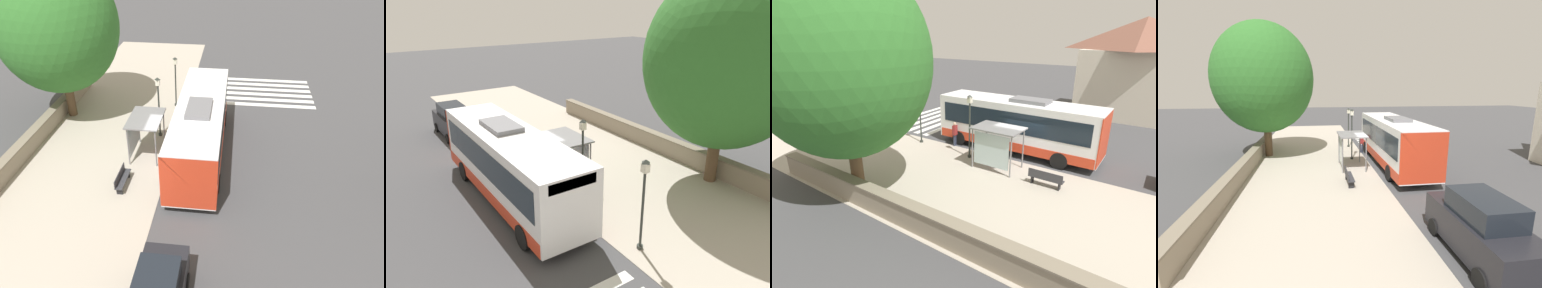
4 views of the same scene
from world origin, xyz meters
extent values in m
plane|color=#424244|center=(0.00, 0.00, 0.00)|extent=(120.00, 120.00, 0.00)
cube|color=#ADA393|center=(-4.50, 0.00, 0.01)|extent=(9.00, 44.00, 0.02)
cube|color=silver|center=(5.00, 8.24, 0.00)|extent=(9.00, 0.50, 0.01)
cube|color=silver|center=(5.00, 9.19, 0.00)|extent=(9.00, 0.50, 0.01)
cube|color=silver|center=(5.00, 10.14, 0.00)|extent=(9.00, 0.50, 0.01)
cube|color=silver|center=(5.00, 11.09, 0.00)|extent=(9.00, 0.50, 0.01)
cube|color=silver|center=(5.00, 12.04, 0.00)|extent=(9.00, 0.50, 0.01)
cube|color=silver|center=(5.00, 12.99, 0.00)|extent=(9.00, 0.50, 0.01)
cube|color=gray|center=(-8.55, 0.00, 0.52)|extent=(0.50, 20.00, 1.03)
cube|color=#776C5B|center=(-8.55, 0.00, 1.07)|extent=(0.60, 20.00, 0.08)
cube|color=white|center=(1.65, 1.10, 1.91)|extent=(2.60, 10.69, 2.93)
cube|color=black|center=(1.65, 1.10, 2.30)|extent=(2.64, 9.83, 1.29)
cube|color=red|center=(1.65, 1.10, 0.74)|extent=(2.64, 10.48, 0.59)
cube|color=red|center=(1.65, -4.21, 1.91)|extent=(2.64, 0.06, 2.81)
cube|color=black|center=(1.65, 6.41, 3.09)|extent=(1.95, 0.08, 0.41)
cube|color=slate|center=(1.65, 0.30, 3.49)|extent=(1.30, 2.35, 0.22)
cylinder|color=black|center=(0.43, 4.85, 0.50)|extent=(0.30, 1.00, 1.00)
cylinder|color=black|center=(2.87, 4.85, 0.50)|extent=(0.30, 1.00, 1.00)
cylinder|color=black|center=(0.43, -2.21, 0.50)|extent=(0.30, 1.00, 1.00)
cylinder|color=black|center=(2.87, -2.21, 0.50)|extent=(0.30, 1.00, 1.00)
cylinder|color=slate|center=(-0.67, -0.42, 1.19)|extent=(0.08, 0.08, 2.37)
cylinder|color=slate|center=(-0.67, 2.02, 1.19)|extent=(0.08, 0.08, 2.37)
cylinder|color=slate|center=(-2.24, -0.42, 1.19)|extent=(0.08, 0.08, 2.37)
cylinder|color=slate|center=(-2.24, 2.02, 1.19)|extent=(0.08, 0.08, 2.37)
cube|color=slate|center=(-1.46, 0.80, 2.41)|extent=(1.87, 2.74, 0.08)
cube|color=silver|center=(-2.22, 0.80, 1.30)|extent=(0.03, 2.19, 1.90)
cylinder|color=#2D3347|center=(-0.05, 4.96, 0.41)|extent=(0.12, 0.12, 0.82)
cylinder|color=#2D3347|center=(0.11, 4.96, 0.41)|extent=(0.12, 0.12, 0.82)
cube|color=maroon|center=(0.03, 4.96, 1.15)|extent=(0.34, 0.22, 0.66)
sphere|color=tan|center=(0.03, 4.96, 1.60)|extent=(0.23, 0.23, 0.23)
cube|color=#333338|center=(-2.06, -2.37, 0.45)|extent=(0.40, 1.79, 0.06)
cube|color=#333338|center=(-2.23, -2.37, 0.68)|extent=(0.04, 1.79, 0.40)
cube|color=black|center=(-2.06, -3.08, 0.23)|extent=(0.32, 0.06, 0.45)
cube|color=black|center=(-2.06, -1.65, 0.23)|extent=(0.32, 0.06, 0.45)
cylinder|color=#2D332D|center=(-1.13, 2.96, 0.08)|extent=(0.24, 0.24, 0.16)
cylinder|color=#2D332D|center=(-1.13, 2.96, 1.76)|extent=(0.10, 0.10, 3.52)
cube|color=silver|center=(-1.13, 2.96, 3.69)|extent=(0.24, 0.24, 0.35)
pyramid|color=#2D332D|center=(-1.13, 2.96, 3.94)|extent=(0.28, 0.28, 0.14)
cylinder|color=#2D332D|center=(-0.79, 7.35, 0.08)|extent=(0.24, 0.24, 0.16)
cylinder|color=#2D332D|center=(-0.79, 7.35, 1.62)|extent=(0.10, 0.10, 3.24)
cube|color=silver|center=(-0.79, 7.35, 3.42)|extent=(0.24, 0.24, 0.35)
pyramid|color=#2D332D|center=(-0.79, 7.35, 3.66)|extent=(0.28, 0.28, 0.14)
cylinder|color=brown|center=(-7.84, 5.04, 2.08)|extent=(0.60, 0.60, 4.16)
ellipsoid|color=#2D6B28|center=(-7.84, 5.04, 6.29)|extent=(7.77, 7.77, 8.55)
cube|color=black|center=(1.25, -9.68, 1.82)|extent=(1.48, 2.27, 0.74)
cylinder|color=black|center=(0.43, -8.16, 0.32)|extent=(0.22, 0.64, 0.64)
cylinder|color=black|center=(2.08, -8.16, 0.32)|extent=(0.22, 0.64, 0.64)
camera|label=1|loc=(3.45, -17.39, 12.56)|focal=35.00mm
camera|label=2|loc=(7.80, 15.97, 8.93)|focal=35.00mm
camera|label=3|loc=(-15.69, -6.76, 7.40)|focal=28.00mm
camera|label=4|loc=(-4.08, -16.60, 5.57)|focal=24.00mm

